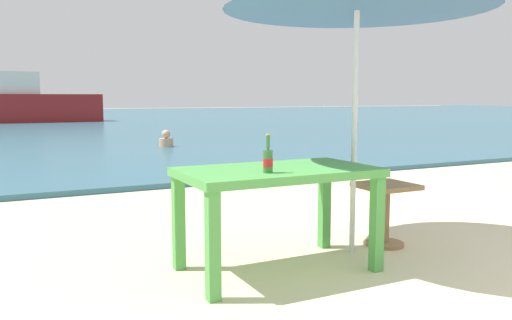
{
  "coord_description": "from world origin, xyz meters",
  "views": [
    {
      "loc": [
        -3.13,
        -1.97,
        1.27
      ],
      "look_at": [
        -0.67,
        3.0,
        0.6
      ],
      "focal_mm": 36.64,
      "sensor_mm": 36.0,
      "label": 1
    }
  ],
  "objects_px": {
    "picnic_table_green": "(277,183)",
    "beer_bottle_amber": "(268,159)",
    "side_table_wood": "(386,205)",
    "boat_ferry": "(28,104)",
    "swimmer_person": "(166,140)"
  },
  "relations": [
    {
      "from": "picnic_table_green",
      "to": "beer_bottle_amber",
      "type": "height_order",
      "value": "beer_bottle_amber"
    },
    {
      "from": "picnic_table_green",
      "to": "beer_bottle_amber",
      "type": "distance_m",
      "value": 0.33
    },
    {
      "from": "beer_bottle_amber",
      "to": "side_table_wood",
      "type": "xyz_separation_m",
      "value": [
        1.31,
        0.34,
        -0.5
      ]
    },
    {
      "from": "picnic_table_green",
      "to": "side_table_wood",
      "type": "height_order",
      "value": "picnic_table_green"
    },
    {
      "from": "picnic_table_green",
      "to": "boat_ferry",
      "type": "relative_size",
      "value": 0.21
    },
    {
      "from": "beer_bottle_amber",
      "to": "swimmer_person",
      "type": "distance_m",
      "value": 9.41
    },
    {
      "from": "beer_bottle_amber",
      "to": "boat_ferry",
      "type": "relative_size",
      "value": 0.04
    },
    {
      "from": "beer_bottle_amber",
      "to": "boat_ferry",
      "type": "distance_m",
      "value": 24.42
    },
    {
      "from": "beer_bottle_amber",
      "to": "swimmer_person",
      "type": "bearing_deg",
      "value": 77.55
    },
    {
      "from": "side_table_wood",
      "to": "picnic_table_green",
      "type": "bearing_deg",
      "value": -172.54
    },
    {
      "from": "side_table_wood",
      "to": "swimmer_person",
      "type": "height_order",
      "value": "side_table_wood"
    },
    {
      "from": "picnic_table_green",
      "to": "side_table_wood",
      "type": "distance_m",
      "value": 1.18
    },
    {
      "from": "side_table_wood",
      "to": "boat_ferry",
      "type": "relative_size",
      "value": 0.08
    },
    {
      "from": "beer_bottle_amber",
      "to": "swimmer_person",
      "type": "relative_size",
      "value": 0.65
    },
    {
      "from": "picnic_table_green",
      "to": "beer_bottle_amber",
      "type": "relative_size",
      "value": 5.28
    }
  ]
}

